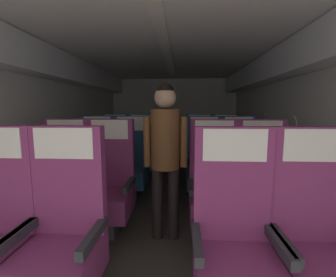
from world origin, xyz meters
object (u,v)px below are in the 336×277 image
at_px(seat_c_right_window, 204,166).
at_px(seat_d_right_window, 199,153).
at_px(seat_c_left_window, 97,165).
at_px(seat_d_left_window, 115,152).
at_px(seat_a_left_aisle, 62,238).
at_px(seat_d_left_aisle, 141,153).
at_px(seat_a_right_window, 234,245).
at_px(seat_d_right_aisle, 226,154).
at_px(seat_c_left_aisle, 130,165).
at_px(seat_a_right_aisle, 316,246).
at_px(flight_attendant, 165,146).
at_px(seat_c_right_aisle, 239,167).
at_px(seat_b_right_window, 214,190).
at_px(seat_b_left_aisle, 109,187).
at_px(seat_b_left_window, 65,187).
at_px(seat_b_right_aisle, 262,191).

relative_size(seat_c_right_window, seat_d_right_window, 1.00).
xyz_separation_m(seat_c_left_window, seat_c_right_window, (1.55, 0.01, 0.00)).
height_order(seat_c_right_window, seat_d_left_window, same).
distance_m(seat_a_left_aisle, seat_d_left_aisle, 2.79).
xyz_separation_m(seat_a_right_window, seat_d_right_aisle, (0.48, 2.82, 0.00)).
bearing_deg(seat_c_left_aisle, seat_d_left_aisle, 90.42).
relative_size(seat_a_left_aisle, seat_c_right_window, 1.00).
height_order(seat_a_right_aisle, flight_attendant, flight_attendant).
height_order(seat_c_right_aisle, seat_d_right_aisle, same).
xyz_separation_m(seat_a_left_aisle, flight_attendant, (0.60, 0.89, 0.45)).
bearing_deg(seat_a_right_window, seat_c_right_aisle, 75.66).
relative_size(seat_c_right_window, flight_attendant, 0.78).
xyz_separation_m(seat_b_right_window, seat_c_left_window, (-1.56, 0.94, 0.00)).
bearing_deg(seat_a_left_aisle, seat_c_right_window, 60.11).
relative_size(seat_b_left_aisle, seat_c_right_window, 1.00).
xyz_separation_m(seat_c_right_window, flight_attendant, (-0.48, -0.98, 0.45)).
bearing_deg(seat_a_right_window, seat_d_left_window, 118.89).
bearing_deg(seat_d_right_aisle, seat_b_right_window, -104.08).
distance_m(seat_c_right_aisle, seat_c_right_window, 0.48).
xyz_separation_m(seat_c_left_window, flight_attendant, (1.07, -0.97, 0.45)).
bearing_deg(seat_d_right_window, seat_d_left_aisle, -179.47).
height_order(seat_a_right_window, seat_d_left_window, same).
bearing_deg(seat_a_right_window, seat_b_left_window, 148.60).
height_order(seat_d_right_aisle, flight_attendant, flight_attendant).
relative_size(seat_a_right_window, seat_d_right_window, 1.00).
bearing_deg(seat_b_right_window, seat_d_right_aisle, 75.92).
height_order(seat_b_left_aisle, seat_b_right_window, same).
height_order(seat_b_left_window, flight_attendant, flight_attendant).
bearing_deg(seat_a_left_aisle, seat_b_right_aisle, 30.72).
distance_m(seat_a_right_aisle, seat_c_right_aisle, 1.85).
height_order(seat_c_left_aisle, seat_c_right_window, same).
xyz_separation_m(seat_a_right_window, seat_d_left_aisle, (-1.07, 2.80, 0.00)).
height_order(seat_c_right_window, seat_d_right_window, same).
bearing_deg(seat_d_right_aisle, seat_c_right_aisle, -89.94).
distance_m(seat_c_left_aisle, seat_c_right_window, 1.06).
bearing_deg(seat_a_left_aisle, seat_a_right_aisle, 0.44).
relative_size(seat_a_right_window, seat_b_left_window, 1.00).
relative_size(seat_b_right_window, seat_d_left_aisle, 1.00).
bearing_deg(seat_d_right_window, seat_b_right_window, -89.87).
bearing_deg(seat_d_left_aisle, seat_c_left_aisle, -89.58).
height_order(seat_b_left_window, seat_d_left_window, same).
bearing_deg(seat_b_left_aisle, seat_d_right_aisle, 50.18).
distance_m(seat_c_right_aisle, seat_d_left_window, 2.24).
bearing_deg(seat_d_right_window, flight_attendant, -104.21).
bearing_deg(seat_c_left_aisle, flight_attendant, -59.20).
relative_size(seat_c_right_aisle, flight_attendant, 0.78).
height_order(seat_a_right_aisle, seat_d_right_window, same).
bearing_deg(seat_c_right_window, seat_a_right_window, -89.88).
height_order(seat_c_right_aisle, seat_d_right_window, same).
bearing_deg(seat_b_left_aisle, seat_c_left_window, 117.31).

